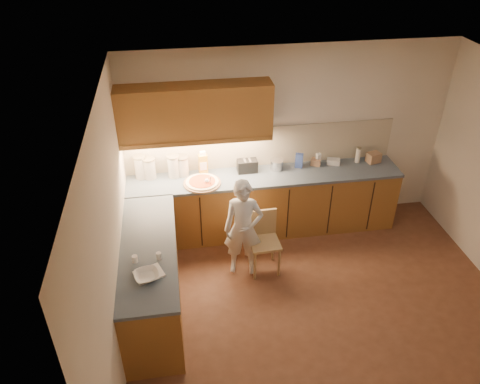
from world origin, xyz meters
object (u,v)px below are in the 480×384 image
at_px(wooden_chair, 263,237).
at_px(toaster, 247,166).
at_px(child, 243,229).
at_px(oil_jug, 203,164).
at_px(pizza_on_board, 202,182).

relative_size(wooden_chair, toaster, 2.98).
bearing_deg(toaster, wooden_chair, -87.75).
distance_m(child, wooden_chair, 0.33).
distance_m(oil_jug, toaster, 0.61).
relative_size(oil_jug, toaster, 1.26).
bearing_deg(oil_jug, wooden_chair, -54.96).
bearing_deg(pizza_on_board, child, -58.94).
bearing_deg(wooden_chair, child, -175.63).
height_order(child, wooden_chair, child).
distance_m(pizza_on_board, toaster, 0.69).
height_order(pizza_on_board, child, child).
relative_size(child, oil_jug, 3.82).
height_order(pizza_on_board, oil_jug, oil_jug).
relative_size(pizza_on_board, oil_jug, 1.42).
relative_size(wooden_chair, oil_jug, 2.37).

